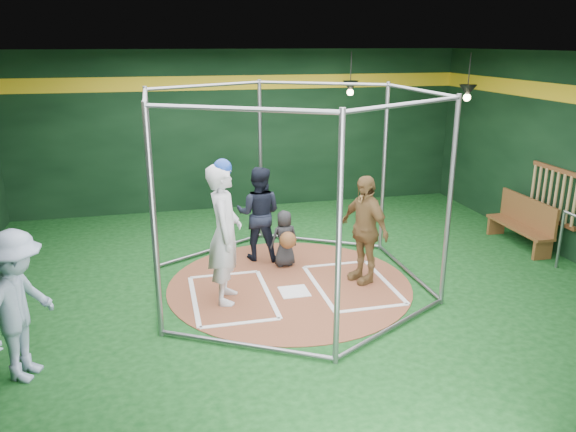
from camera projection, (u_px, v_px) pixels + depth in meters
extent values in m
cube|color=#0C3611|center=(289.00, 285.00, 8.81)|extent=(10.00, 9.00, 0.02)
cube|color=black|center=(290.00, 53.00, 7.76)|extent=(10.00, 9.00, 0.02)
cube|color=black|center=(242.00, 131.00, 12.46)|extent=(10.00, 0.10, 3.50)
cube|color=black|center=(435.00, 313.00, 4.11)|extent=(10.00, 0.10, 3.50)
cube|color=gold|center=(241.00, 83.00, 12.12)|extent=(10.00, 0.01, 0.30)
cylinder|color=brown|center=(289.00, 284.00, 8.80)|extent=(3.80, 3.80, 0.01)
cube|color=white|center=(294.00, 292.00, 8.52)|extent=(0.43, 0.43, 0.01)
cube|color=white|center=(224.00, 275.00, 9.14)|extent=(1.10, 0.07, 0.01)
cube|color=white|center=(240.00, 323.00, 7.56)|extent=(1.10, 0.07, 0.01)
cube|color=white|center=(194.00, 300.00, 8.23)|extent=(0.07, 1.70, 0.01)
cube|color=white|center=(268.00, 293.00, 8.48)|extent=(0.07, 1.70, 0.01)
cube|color=white|center=(335.00, 264.00, 9.57)|extent=(1.10, 0.07, 0.01)
cube|color=white|center=(372.00, 308.00, 7.99)|extent=(1.10, 0.07, 0.01)
cube|color=white|center=(318.00, 288.00, 8.65)|extent=(0.07, 1.70, 0.01)
cube|color=white|center=(385.00, 281.00, 8.90)|extent=(0.07, 1.70, 0.01)
cylinder|color=gray|center=(384.00, 169.00, 9.87)|extent=(0.07, 0.07, 3.00)
cylinder|color=gray|center=(260.00, 162.00, 10.49)|extent=(0.07, 0.07, 3.00)
cylinder|color=gray|center=(152.00, 182.00, 8.98)|extent=(0.07, 0.07, 3.00)
cylinder|color=gray|center=(154.00, 226.00, 6.84)|extent=(0.07, 0.07, 3.00)
cylinder|color=gray|center=(339.00, 244.00, 6.22)|extent=(0.07, 0.07, 3.00)
cylinder|color=gray|center=(449.00, 204.00, 7.73)|extent=(0.07, 0.07, 3.00)
cylinder|color=gray|center=(322.00, 84.00, 9.75)|extent=(2.02, 1.20, 0.06)
cylinder|color=gray|center=(319.00, 240.00, 10.61)|extent=(2.02, 1.20, 0.06)
cylinder|color=gray|center=(207.00, 86.00, 9.30)|extent=(2.02, 1.20, 0.06)
cylinder|color=gray|center=(214.00, 249.00, 10.17)|extent=(2.02, 1.20, 0.06)
cylinder|color=gray|center=(145.00, 96.00, 7.48)|extent=(0.06, 2.30, 0.06)
cylinder|color=gray|center=(160.00, 295.00, 8.34)|extent=(0.06, 2.30, 0.06)
cylinder|color=gray|center=(238.00, 109.00, 6.10)|extent=(2.02, 1.20, 0.06)
cylinder|color=gray|center=(245.00, 345.00, 6.96)|extent=(2.02, 1.20, 0.06)
cylinder|color=gray|center=(407.00, 104.00, 6.55)|extent=(2.02, 1.20, 0.06)
cylinder|color=gray|center=(394.00, 326.00, 7.41)|extent=(2.02, 1.20, 0.06)
cylinder|color=gray|center=(419.00, 90.00, 8.37)|extent=(0.06, 2.30, 0.06)
cylinder|color=gray|center=(407.00, 270.00, 9.23)|extent=(0.06, 2.30, 0.06)
cube|color=brown|center=(557.00, 170.00, 9.83)|extent=(0.05, 1.25, 0.08)
cube|color=brown|center=(550.00, 219.00, 10.10)|extent=(0.05, 1.25, 0.08)
cylinder|color=tan|center=(575.00, 203.00, 9.45)|extent=(0.06, 0.06, 0.85)
cylinder|color=tan|center=(568.00, 200.00, 9.60)|extent=(0.06, 0.06, 0.85)
cylinder|color=tan|center=(562.00, 198.00, 9.74)|extent=(0.06, 0.06, 0.85)
cylinder|color=tan|center=(556.00, 196.00, 9.89)|extent=(0.06, 0.06, 0.85)
cylinder|color=tan|center=(550.00, 193.00, 10.04)|extent=(0.06, 0.06, 0.85)
cylinder|color=tan|center=(544.00, 191.00, 10.18)|extent=(0.06, 0.06, 0.85)
cylinder|color=tan|center=(539.00, 189.00, 10.33)|extent=(0.06, 0.06, 0.85)
cylinder|color=tan|center=(533.00, 187.00, 10.47)|extent=(0.06, 0.06, 0.85)
cone|color=black|center=(350.00, 86.00, 11.82)|extent=(0.34, 0.34, 0.22)
sphere|color=#FFD899|center=(350.00, 92.00, 11.86)|extent=(0.14, 0.14, 0.14)
cylinder|color=black|center=(351.00, 69.00, 11.71)|extent=(0.02, 0.02, 0.70)
cone|color=black|center=(468.00, 91.00, 10.74)|extent=(0.34, 0.34, 0.22)
sphere|color=#FFD899|center=(467.00, 97.00, 10.77)|extent=(0.14, 0.14, 0.14)
cylinder|color=black|center=(469.00, 72.00, 10.63)|extent=(0.02, 0.02, 0.70)
imported|color=silver|center=(225.00, 234.00, 7.98)|extent=(0.62, 0.82, 2.04)
sphere|color=#153696|center=(222.00, 168.00, 7.69)|extent=(0.26, 0.26, 0.26)
imported|color=#A07A44|center=(364.00, 229.00, 8.70)|extent=(0.74, 1.08, 1.71)
imported|color=black|center=(284.00, 238.00, 9.40)|extent=(0.51, 0.37, 0.96)
sphere|color=brown|center=(288.00, 240.00, 9.15)|extent=(0.28, 0.28, 0.28)
imported|color=black|center=(259.00, 213.00, 9.62)|extent=(0.96, 0.86, 1.63)
imported|color=#8FA1BE|center=(18.00, 306.00, 6.16)|extent=(1.01, 1.28, 1.75)
cube|color=brown|center=(519.00, 227.00, 10.37)|extent=(0.37, 1.57, 0.05)
cube|color=brown|center=(528.00, 212.00, 10.32)|extent=(0.05, 1.57, 0.52)
cube|color=brown|center=(542.00, 250.00, 9.78)|extent=(0.35, 0.07, 0.35)
cube|color=brown|center=(496.00, 225.00, 11.08)|extent=(0.35, 0.07, 0.35)
cylinder|color=gray|center=(560.00, 239.00, 9.32)|extent=(0.05, 0.05, 1.01)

